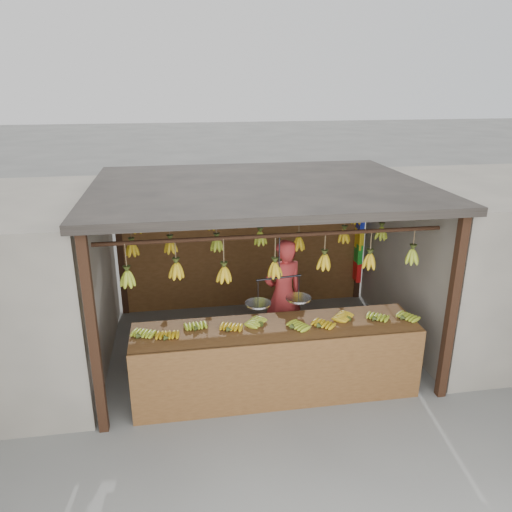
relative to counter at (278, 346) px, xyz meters
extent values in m
plane|color=#5B5B57|center=(-0.01, 1.23, -0.71)|extent=(80.00, 80.00, 0.00)
cube|color=black|center=(-2.01, -0.27, 0.44)|extent=(0.10, 0.10, 2.30)
cube|color=black|center=(1.99, -0.27, 0.44)|extent=(0.10, 0.10, 2.30)
cube|color=black|center=(-2.01, 2.73, 0.44)|extent=(0.10, 0.10, 2.30)
cube|color=black|center=(1.99, 2.73, 0.44)|extent=(0.10, 0.10, 2.30)
cube|color=black|center=(-0.01, 1.23, 1.64)|extent=(4.30, 3.30, 0.10)
cylinder|color=black|center=(-0.01, 0.23, 1.29)|extent=(4.00, 0.05, 0.05)
cylinder|color=black|center=(-0.01, 1.23, 1.29)|extent=(4.00, 0.05, 0.05)
cylinder|color=black|center=(-0.01, 2.23, 1.29)|extent=(4.00, 0.05, 0.05)
cube|color=brown|center=(-0.01, 2.73, 0.19)|extent=(4.00, 0.06, 1.80)
cube|color=slate|center=(3.59, 1.23, 0.44)|extent=(3.00, 3.00, 2.30)
cube|color=brown|center=(0.00, 0.13, 0.15)|extent=(3.41, 0.76, 0.08)
cube|color=brown|center=(0.00, -0.25, -0.26)|extent=(3.41, 0.04, 0.90)
cube|color=black|center=(-1.60, -0.20, -0.30)|extent=(0.07, 0.07, 0.82)
cube|color=black|center=(1.61, -0.20, -0.30)|extent=(0.07, 0.07, 0.82)
cube|color=black|center=(-1.60, 0.46, -0.30)|extent=(0.07, 0.07, 0.82)
cube|color=black|center=(1.61, 0.46, -0.30)|extent=(0.07, 0.07, 0.82)
ellipsoid|color=#92A523|center=(-1.58, 0.08, 0.22)|extent=(0.26, 0.29, 0.06)
ellipsoid|color=#B79013|center=(-1.28, -0.01, 0.22)|extent=(0.20, 0.25, 0.06)
ellipsoid|color=#92A523|center=(-0.94, 0.17, 0.22)|extent=(0.20, 0.26, 0.06)
ellipsoid|color=#B79013|center=(-0.56, 0.08, 0.22)|extent=(0.25, 0.29, 0.06)
ellipsoid|color=#92A523|center=(-0.16, 0.17, 0.22)|extent=(0.30, 0.29, 0.06)
ellipsoid|color=#92A523|center=(0.18, 0.01, 0.22)|extent=(0.30, 0.28, 0.06)
ellipsoid|color=#B79013|center=(0.50, -0.01, 0.22)|extent=(0.30, 0.30, 0.06)
ellipsoid|color=#B79013|center=(0.91, 0.14, 0.22)|extent=(0.30, 0.30, 0.06)
ellipsoid|color=#92A523|center=(1.21, 0.06, 0.22)|extent=(0.29, 0.30, 0.06)
ellipsoid|color=#92A523|center=(1.56, 0.02, 0.22)|extent=(0.30, 0.28, 0.06)
ellipsoid|color=#92A523|center=(-1.67, 0.21, 0.88)|extent=(0.16, 0.16, 0.28)
ellipsoid|color=#B79013|center=(-1.13, 0.23, 0.94)|extent=(0.16, 0.16, 0.28)
ellipsoid|color=#B79013|center=(-0.60, 0.21, 0.86)|extent=(0.16, 0.16, 0.28)
ellipsoid|color=#B79013|center=(0.00, 0.24, 0.87)|extent=(0.16, 0.16, 0.28)
ellipsoid|color=#B79013|center=(0.59, 0.24, 0.93)|extent=(0.16, 0.16, 0.28)
ellipsoid|color=#B79013|center=(1.15, 0.25, 0.91)|extent=(0.16, 0.16, 0.28)
ellipsoid|color=#92A523|center=(1.67, 0.21, 0.95)|extent=(0.16, 0.16, 0.28)
ellipsoid|color=#B79013|center=(-1.68, 1.21, 0.90)|extent=(0.16, 0.16, 0.28)
ellipsoid|color=#B79013|center=(-1.20, 1.19, 0.92)|extent=(0.16, 0.16, 0.28)
ellipsoid|color=#92A523|center=(-0.59, 1.22, 0.90)|extent=(0.16, 0.16, 0.28)
ellipsoid|color=#92A523|center=(0.00, 1.25, 0.94)|extent=(0.16, 0.16, 0.28)
ellipsoid|color=#B79013|center=(0.51, 1.18, 0.86)|extent=(0.16, 0.16, 0.28)
ellipsoid|color=#B79013|center=(1.16, 1.22, 0.92)|extent=(0.16, 0.16, 0.28)
ellipsoid|color=#92A523|center=(1.72, 1.26, 0.93)|extent=(0.16, 0.16, 0.28)
ellipsoid|color=#B79013|center=(-1.67, 2.23, 0.90)|extent=(0.16, 0.16, 0.28)
ellipsoid|color=#B79013|center=(-1.11, 2.28, 0.95)|extent=(0.16, 0.16, 0.28)
ellipsoid|color=#B79013|center=(-0.58, 2.24, 0.90)|extent=(0.16, 0.16, 0.28)
ellipsoid|color=#B79013|center=(0.00, 2.27, 0.90)|extent=(0.16, 0.16, 0.28)
ellipsoid|color=#B79013|center=(0.56, 2.21, 0.93)|extent=(0.16, 0.16, 0.28)
ellipsoid|color=#B79013|center=(1.11, 2.21, 0.93)|extent=(0.16, 0.16, 0.28)
ellipsoid|color=#B79013|center=(1.72, 2.26, 0.87)|extent=(0.16, 0.16, 0.28)
cylinder|color=black|center=(0.04, 0.23, 1.03)|extent=(0.02, 0.02, 0.52)
cylinder|color=black|center=(0.04, 0.23, 0.77)|extent=(0.55, 0.10, 0.02)
cylinder|color=silver|center=(-0.21, 0.20, 0.47)|extent=(0.30, 0.30, 0.02)
cylinder|color=silver|center=(0.30, 0.26, 0.47)|extent=(0.30, 0.30, 0.02)
imported|color=#BF3333|center=(0.33, 1.24, 0.10)|extent=(0.68, 0.54, 1.62)
cube|color=#1426BF|center=(1.93, 2.58, 0.75)|extent=(0.08, 0.26, 0.34)
cube|color=yellow|center=(1.93, 2.58, 0.42)|extent=(0.08, 0.26, 0.34)
cube|color=#199926|center=(1.93, 2.58, 0.17)|extent=(0.08, 0.26, 0.34)
cube|color=red|center=(1.93, 2.58, -0.16)|extent=(0.08, 0.26, 0.34)
camera|label=1|loc=(-1.09, -5.05, 2.96)|focal=35.00mm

